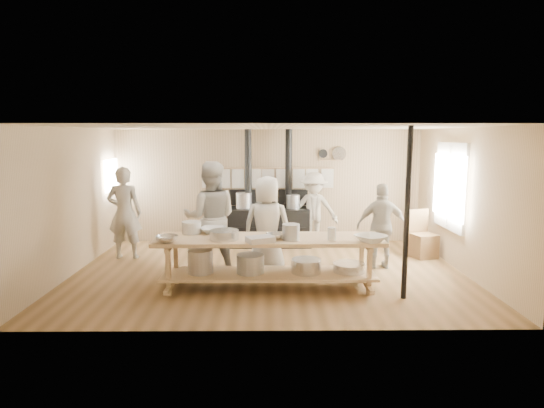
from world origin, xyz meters
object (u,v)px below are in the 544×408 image
cook_far_left (125,213)px  cook_center (267,226)px  prep_table (268,258)px  cook_right (382,226)px  stove (268,222)px  cook_left (211,218)px  roasting_pan (260,239)px  cook_by_window (314,210)px  chair (423,243)px

cook_far_left → cook_center: cook_far_left is taller
prep_table → cook_right: 2.44m
stove → cook_left: 2.39m
stove → roasting_pan: size_ratio=6.49×
cook_left → cook_center: cook_left is taller
cook_left → cook_right: size_ratio=1.27×
stove → cook_center: size_ratio=1.47×
cook_left → cook_center: size_ratio=1.14×
cook_by_window → chair: bearing=-20.0°
cook_right → chair: cook_right is taller
prep_table → cook_center: bearing=91.5°
prep_table → cook_right: bearing=29.2°
cook_right → cook_by_window: 2.00m
cook_far_left → cook_left: (1.85, -1.00, 0.08)m
prep_table → cook_far_left: cook_far_left is taller
cook_center → prep_table: bearing=102.8°
prep_table → chair: (3.15, 1.93, -0.24)m
cook_right → cook_by_window: (-1.10, 1.67, 0.04)m
prep_table → roasting_pan: roasting_pan is taller
cook_right → roasting_pan: (-2.24, -1.51, 0.10)m
cook_far_left → cook_right: bearing=170.2°
cook_far_left → cook_by_window: size_ratio=1.12×
chair → roasting_pan: chair is taller
cook_right → cook_by_window: size_ratio=0.96×
roasting_pan → cook_center: bearing=84.6°
stove → cook_by_window: (1.01, -0.17, 0.31)m
prep_table → cook_left: size_ratio=1.79×
chair → cook_left: bearing=176.8°
prep_table → cook_center: size_ratio=2.04×
prep_table → roasting_pan: size_ratio=8.99×
stove → cook_far_left: 3.11m
stove → cook_right: size_ratio=1.64×
cook_far_left → cook_by_window: bearing=-167.9°
cook_right → cook_far_left: bearing=-5.4°
cook_left → chair: bearing=-169.7°
stove → prep_table: bearing=-90.0°
cook_left → cook_by_window: (2.04, 1.94, -0.18)m
stove → cook_left: size_ratio=1.29×
cook_center → roasting_pan: (-0.10, -1.09, 0.01)m
cook_right → cook_left: bearing=7.8°
cook_far_left → cook_by_window: 4.00m
roasting_pan → prep_table: bearing=69.5°
roasting_pan → chair: bearing=34.6°
prep_table → stove: bearing=90.0°
cook_by_window → chair: size_ratio=1.73×
prep_table → cook_far_left: (-2.88, 1.92, 0.41)m
cook_by_window → cook_right: bearing=-53.3°
stove → cook_right: stove is taller
cook_by_window → prep_table: bearing=-106.3°
cook_left → roasting_pan: size_ratio=5.02×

